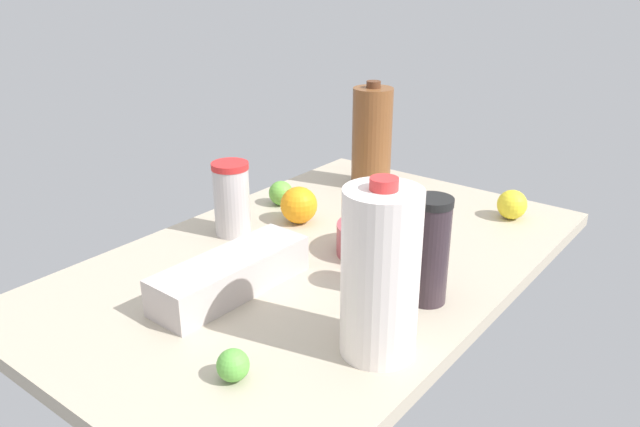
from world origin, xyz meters
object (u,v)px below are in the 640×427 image
(mixing_bowl, at_px, (375,239))
(lemon_by_jug, at_px, (512,205))
(egg_carton, at_px, (231,274))
(lime_beside_bowl, at_px, (281,193))
(shaker_bottle, at_px, (430,250))
(milk_jug, at_px, (380,273))
(orange_far_back, at_px, (299,205))
(chocolate_milk_jug, at_px, (372,138))
(tumbler_cup, at_px, (232,199))
(lime_loose, at_px, (233,365))

(mixing_bowl, xyz_separation_m, lemon_by_jug, (0.37, -0.16, 0.00))
(egg_carton, distance_m, lime_beside_bowl, 0.46)
(shaker_bottle, relative_size, milk_jug, 0.69)
(lime_beside_bowl, distance_m, orange_far_back, 0.13)
(lime_beside_bowl, bearing_deg, egg_carton, -150.65)
(chocolate_milk_jug, distance_m, lime_beside_bowl, 0.30)
(egg_carton, distance_m, milk_jug, 0.34)
(orange_far_back, bearing_deg, tumbler_cup, 151.36)
(egg_carton, distance_m, shaker_bottle, 0.37)
(mixing_bowl, relative_size, milk_jug, 0.56)
(mixing_bowl, bearing_deg, orange_far_back, 82.61)
(mixing_bowl, xyz_separation_m, lime_beside_bowl, (0.09, 0.35, -0.00))
(egg_carton, relative_size, milk_jug, 1.11)
(egg_carton, relative_size, lemon_by_jug, 4.55)
(egg_carton, relative_size, orange_far_back, 3.68)
(mixing_bowl, height_order, lime_beside_bowl, mixing_bowl)
(tumbler_cup, xyz_separation_m, lime_loose, (-0.38, -0.39, -0.06))
(milk_jug, height_order, lime_loose, milk_jug)
(milk_jug, relative_size, lime_beside_bowl, 4.70)
(mixing_bowl, xyz_separation_m, milk_jug, (-0.30, -0.20, 0.11))
(lime_loose, bearing_deg, milk_jug, -33.39)
(tumbler_cup, xyz_separation_m, milk_jug, (-0.19, -0.52, 0.05))
(tumbler_cup, distance_m, egg_carton, 0.28)
(mixing_bowl, distance_m, egg_carton, 0.33)
(shaker_bottle, xyz_separation_m, lemon_by_jug, (0.48, 0.03, -0.07))
(orange_far_back, relative_size, lemon_by_jug, 1.24)
(chocolate_milk_jug, bearing_deg, mixing_bowl, -145.29)
(chocolate_milk_jug, height_order, milk_jug, milk_jug)
(milk_jug, bearing_deg, lemon_by_jug, 3.90)
(shaker_bottle, height_order, lemon_by_jug, shaker_bottle)
(shaker_bottle, distance_m, lime_loose, 0.41)
(chocolate_milk_jug, relative_size, lime_beside_bowl, 4.62)
(tumbler_cup, height_order, lime_loose, tumbler_cup)
(milk_jug, bearing_deg, chocolate_milk_jug, 34.39)
(milk_jug, xyz_separation_m, lemon_by_jug, (0.67, 0.05, -0.10))
(chocolate_milk_jug, height_order, egg_carton, chocolate_milk_jug)
(mixing_bowl, xyz_separation_m, lime_loose, (-0.50, -0.07, -0.01))
(milk_jug, xyz_separation_m, lime_loose, (-0.20, 0.13, -0.11))
(egg_carton, bearing_deg, shaker_bottle, -55.77)
(chocolate_milk_jug, relative_size, egg_carton, 0.89)
(chocolate_milk_jug, distance_m, orange_far_back, 0.34)
(milk_jug, height_order, lemon_by_jug, milk_jug)
(mixing_bowl, distance_m, shaker_bottle, 0.23)
(mixing_bowl, xyz_separation_m, egg_carton, (-0.31, 0.12, 0.00))
(lime_loose, bearing_deg, lime_beside_bowl, 35.47)
(shaker_bottle, height_order, lime_loose, shaker_bottle)
(tumbler_cup, distance_m, milk_jug, 0.55)
(lemon_by_jug, bearing_deg, tumbler_cup, 135.53)
(chocolate_milk_jug, bearing_deg, egg_carton, -169.37)
(tumbler_cup, bearing_deg, lime_loose, -134.79)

